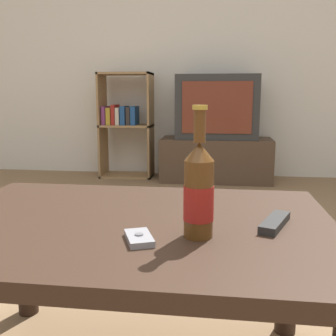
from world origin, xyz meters
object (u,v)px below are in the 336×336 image
beer_bottle (199,191)px  cell_phone (139,238)px  tv_stand (216,159)px  remote_control (275,222)px  bookshelf (125,122)px  television (217,107)px

beer_bottle → cell_phone: size_ratio=2.72×
cell_phone → beer_bottle: bearing=-1.7°
tv_stand → remote_control: (0.17, -2.74, 0.29)m
bookshelf → cell_phone: (0.75, -2.96, -0.05)m
tv_stand → beer_bottle: size_ratio=3.48×
bookshelf → remote_control: bearing=-69.4°
bookshelf → cell_phone: bearing=-75.7°
tv_stand → beer_bottle: bearing=-90.3°
cell_phone → television: bearing=65.4°
television → bookshelf: bookshelf is taller
television → beer_bottle: television is taller
television → bookshelf: (-0.89, 0.08, -0.15)m
tv_stand → television: size_ratio=1.38×
beer_bottle → cell_phone: 0.17m
television → cell_phone: television is taller
bookshelf → cell_phone: bookshelf is taller
beer_bottle → bookshelf: bearing=106.8°
bookshelf → beer_bottle: bookshelf is taller
tv_stand → remote_control: remote_control is taller
bookshelf → beer_bottle: (0.88, -2.91, 0.05)m
tv_stand → cell_phone: size_ratio=9.48×
cell_phone → remote_control: (0.31, 0.14, 0.00)m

